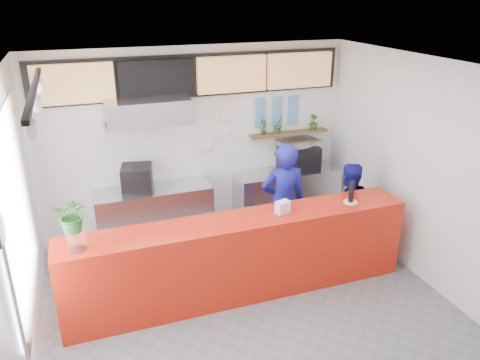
{
  "coord_description": "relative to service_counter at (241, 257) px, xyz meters",
  "views": [
    {
      "loc": [
        -1.77,
        -4.52,
        3.77
      ],
      "look_at": [
        0.1,
        0.7,
        1.5
      ],
      "focal_mm": 35.0,
      "sensor_mm": 36.0,
      "label": 1
    }
  ],
  "objects": [
    {
      "name": "floor",
      "position": [
        0.0,
        -0.4,
        -0.55
      ],
      "size": [
        5.0,
        5.0,
        0.0
      ],
      "primitive_type": "plane",
      "color": "slate",
      "rests_on": "ground"
    },
    {
      "name": "ceiling",
      "position": [
        0.0,
        -0.4,
        2.45
      ],
      "size": [
        5.0,
        5.0,
        0.0
      ],
      "primitive_type": "plane",
      "rotation": [
        3.14,
        0.0,
        0.0
      ],
      "color": "silver"
    },
    {
      "name": "wall_back",
      "position": [
        0.0,
        2.1,
        0.95
      ],
      "size": [
        5.0,
        0.0,
        5.0
      ],
      "primitive_type": "plane",
      "rotation": [
        1.57,
        0.0,
        0.0
      ],
      "color": "white",
      "rests_on": "ground"
    },
    {
      "name": "wall_left",
      "position": [
        -2.5,
        -0.4,
        0.95
      ],
      "size": [
        0.0,
        5.0,
        5.0
      ],
      "primitive_type": "plane",
      "rotation": [
        1.57,
        0.0,
        1.57
      ],
      "color": "white",
      "rests_on": "ground"
    },
    {
      "name": "wall_right",
      "position": [
        2.5,
        -0.4,
        0.95
      ],
      "size": [
        0.0,
        5.0,
        5.0
      ],
      "primitive_type": "plane",
      "rotation": [
        1.57,
        0.0,
        -1.57
      ],
      "color": "white",
      "rests_on": "ground"
    },
    {
      "name": "service_counter",
      "position": [
        0.0,
        0.0,
        0.0
      ],
      "size": [
        4.5,
        0.6,
        1.1
      ],
      "primitive_type": "cube",
      "color": "red",
      "rests_on": "ground"
    },
    {
      "name": "cream_band",
      "position": [
        0.0,
        2.09,
        2.05
      ],
      "size": [
        5.0,
        0.02,
        0.8
      ],
      "primitive_type": "cube",
      "color": "beige",
      "rests_on": "wall_back"
    },
    {
      "name": "prep_bench",
      "position": [
        -0.8,
        1.8,
        -0.1
      ],
      "size": [
        1.8,
        0.6,
        0.9
      ],
      "primitive_type": "cube",
      "color": "#B2B5BA",
      "rests_on": "ground"
    },
    {
      "name": "panini_oven",
      "position": [
        -1.02,
        1.8,
        0.55
      ],
      "size": [
        0.53,
        0.53,
        0.4
      ],
      "primitive_type": "cube",
      "rotation": [
        0.0,
        0.0,
        -0.21
      ],
      "color": "black",
      "rests_on": "prep_bench"
    },
    {
      "name": "extraction_hood",
      "position": [
        -0.8,
        1.75,
        1.6
      ],
      "size": [
        1.2,
        0.7,
        0.35
      ],
      "primitive_type": "cube",
      "color": "#B2B5BA",
      "rests_on": "ceiling"
    },
    {
      "name": "hood_lip",
      "position": [
        -0.8,
        1.75,
        1.4
      ],
      "size": [
        1.2,
        0.69,
        0.31
      ],
      "primitive_type": "cube",
      "rotation": [
        -0.35,
        0.0,
        0.0
      ],
      "color": "#B2B5BA",
      "rests_on": "ceiling"
    },
    {
      "name": "right_bench",
      "position": [
        1.5,
        1.8,
        -0.1
      ],
      "size": [
        1.8,
        0.6,
        0.9
      ],
      "primitive_type": "cube",
      "color": "#B2B5BA",
      "rests_on": "ground"
    },
    {
      "name": "espresso_machine",
      "position": [
        1.69,
        1.8,
        0.57
      ],
      "size": [
        0.77,
        0.63,
        0.44
      ],
      "primitive_type": "cube",
      "rotation": [
        0.0,
        0.0,
        -0.24
      ],
      "color": "black",
      "rests_on": "right_bench"
    },
    {
      "name": "espresso_tray",
      "position": [
        1.69,
        1.8,
        0.83
      ],
      "size": [
        0.75,
        0.57,
        0.06
      ],
      "primitive_type": "cube",
      "rotation": [
        0.0,
        0.0,
        0.15
      ],
      "color": "#A9ABB1",
      "rests_on": "espresso_machine"
    },
    {
      "name": "herb_shelf",
      "position": [
        1.6,
        2.0,
        0.95
      ],
      "size": [
        1.4,
        0.18,
        0.04
      ],
      "primitive_type": "cube",
      "color": "brown",
      "rests_on": "wall_back"
    },
    {
      "name": "menu_board_far_left",
      "position": [
        -1.75,
        1.98,
        2.0
      ],
      "size": [
        1.1,
        0.1,
        0.55
      ],
      "primitive_type": "cube",
      "color": "tan",
      "rests_on": "wall_back"
    },
    {
      "name": "menu_board_mid_left",
      "position": [
        -0.59,
        1.98,
        2.0
      ],
      "size": [
        1.1,
        0.1,
        0.55
      ],
      "primitive_type": "cube",
      "color": "black",
      "rests_on": "wall_back"
    },
    {
      "name": "menu_board_mid_right",
      "position": [
        0.57,
        1.98,
        2.0
      ],
      "size": [
        1.1,
        0.1,
        0.55
      ],
      "primitive_type": "cube",
      "color": "tan",
      "rests_on": "wall_back"
    },
    {
      "name": "menu_board_far_right",
      "position": [
        1.73,
        1.98,
        2.0
      ],
      "size": [
        1.1,
        0.1,
        0.55
      ],
      "primitive_type": "cube",
      "color": "tan",
      "rests_on": "wall_back"
    },
    {
      "name": "soffit",
      "position": [
        0.0,
        2.06,
        2.0
      ],
      "size": [
        4.8,
        0.04,
        0.65
      ],
      "primitive_type": "cube",
      "color": "black",
      "rests_on": "wall_back"
    },
    {
      "name": "window_pane",
      "position": [
        -2.47,
        -0.1,
        1.15
      ],
      "size": [
        0.04,
        2.2,
        1.9
      ],
      "primitive_type": "cube",
      "color": "silver",
      "rests_on": "wall_left"
    },
    {
      "name": "window_frame",
      "position": [
        -2.45,
        -0.1,
        1.15
      ],
      "size": [
        0.03,
        2.3,
        2.0
      ],
      "primitive_type": "cube",
      "color": "#B2B5BA",
      "rests_on": "wall_left"
    },
    {
      "name": "wall_clock_face",
      "position": [
        -2.43,
        -1.3,
        1.5
      ],
      "size": [
        0.02,
        0.26,
        0.26
      ],
      "primitive_type": "cylinder",
      "rotation": [
        0.0,
        1.57,
        0.0
      ],
      "color": "white",
      "rests_on": "wall_left"
    },
    {
      "name": "track_rail",
      "position": [
        -2.1,
        -0.4,
        2.39
      ],
      "size": [
        0.05,
        2.4,
        0.04
      ],
      "primitive_type": "cube",
      "color": "black",
      "rests_on": "ceiling"
    },
    {
      "name": "dec_plate_a",
      "position": [
        0.15,
        2.07,
        1.2
      ],
      "size": [
        0.24,
        0.03,
        0.24
      ],
      "primitive_type": "cylinder",
      "rotation": [
        1.57,
        0.0,
        0.0
      ],
      "color": "silver",
      "rests_on": "wall_back"
    },
    {
      "name": "dec_plate_b",
      "position": [
        0.45,
        2.07,
        1.1
      ],
      "size": [
        0.24,
        0.03,
        0.24
      ],
      "primitive_type": "cylinder",
      "rotation": [
        1.57,
        0.0,
        0.0
      ],
      "color": "silver",
      "rests_on": "wall_back"
    },
    {
      "name": "dec_plate_c",
      "position": [
        0.15,
        2.07,
        0.9
      ],
      "size": [
        0.24,
        0.03,
        0.24
      ],
      "primitive_type": "cylinder",
      "rotation": [
        1.57,
        0.0,
        0.0
      ],
      "color": "silver",
      "rests_on": "wall_back"
    },
    {
      "name": "dec_plate_d",
      "position": [
        0.5,
        2.07,
        1.35
      ],
      "size": [
        0.24,
        0.03,
        0.24
      ],
      "primitive_type": "cylinder",
      "rotation": [
        1.57,
        0.0,
        0.0
      ],
      "color": "silver",
      "rests_on": "wall_back"
    },
    {
      "name": "photo_frame_a",
      "position": [
        1.1,
        2.08,
        1.45
      ],
      "size": [
        0.2,
        0.02,
        0.25
      ],
      "primitive_type": "cube",
      "color": "#598CBF",
      "rests_on": "wall_back"
    },
    {
      "name": "photo_frame_b",
      "position": [
        1.4,
        2.08,
        1.45
      ],
      "size": [
        0.2,
        0.02,
        0.25
      ],
      "primitive_type": "cube",
      "color": "#598CBF",
      "rests_on": "wall_back"
    },
    {
      "name": "photo_frame_c",
      "position": [
        1.7,
        2.08,
        1.45
      ],
      "size": [
        0.2,
        0.02,
        0.25
      ],
      "primitive_type": "cube",
      "color": "#598CBF",
      "rests_on": "wall_back"
    },
    {
      "name": "photo_frame_d",
      "position": [
        1.1,
        2.08,
        1.2
      ],
      "size": [
        0.2,
        0.02,
        0.25
      ],
      "primitive_type": "cube",
      "color": "#598CBF",
      "rests_on": "wall_back"
    },
    {
      "name": "photo_frame_e",
      "position": [
        1.4,
        2.08,
        1.2
      ],
      "size": [
        0.2,
        0.02,
        0.25
      ],
      "primitive_type": "cube",
      "color": "#598CBF",
      "rests_on": "wall_back"
    },
    {
      "name": "photo_frame_f",
      "position": [
        1.7,
        2.08,
        1.2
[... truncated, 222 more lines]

